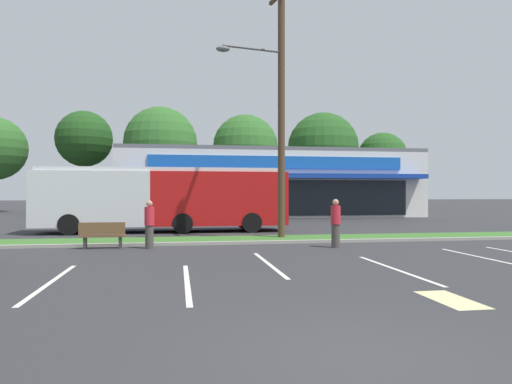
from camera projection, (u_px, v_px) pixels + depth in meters
ground_plane at (358, 358)px, 5.79m from camera, size 240.00×240.00×0.00m
grass_median at (231, 240)px, 19.61m from camera, size 56.00×2.20×0.12m
curb_lip at (234, 243)px, 18.40m from camera, size 56.00×0.24×0.12m
parking_stripe_0 at (51, 282)px, 10.67m from camera, size 0.12×4.80×0.01m
parking_stripe_1 at (187, 282)px, 10.68m from camera, size 0.12×4.80×0.01m
parking_stripe_2 at (269, 264)px, 13.34m from camera, size 0.12×4.80×0.01m
parking_stripe_3 at (395, 269)px, 12.45m from camera, size 0.12×4.80×0.01m
parking_stripe_4 at (486, 258)px, 14.52m from camera, size 0.12×4.80×0.01m
lot_arrow at (451, 299)px, 8.92m from camera, size 0.70×1.60×0.01m
storefront_building at (265, 184)px, 42.39m from camera, size 24.63×13.71×5.56m
tree_left at (84, 139)px, 49.40m from camera, size 5.81×5.81×10.49m
tree_mid_left at (160, 144)px, 47.21m from camera, size 7.27×7.27×10.51m
tree_mid at (245, 147)px, 50.24m from camera, size 6.86×6.86×10.23m
tree_mid_right at (323, 148)px, 54.50m from camera, size 8.14×8.14×11.16m
tree_right at (382, 157)px, 55.09m from camera, size 5.68×5.68×8.95m
utility_pole at (279, 101)px, 20.12m from camera, size 3.14×2.38×11.08m
city_bus at (164, 197)px, 24.18m from camera, size 12.49×2.68×3.25m
bus_stop_bench at (103, 235)px, 17.00m from camera, size 1.60×0.45×0.95m
car_2 at (115, 211)px, 30.32m from camera, size 4.45×1.87×1.61m
pedestrian_near_bench at (336, 223)px, 17.32m from camera, size 0.36×0.36×1.77m
pedestrian_by_pole at (149, 224)px, 16.99m from camera, size 0.35×0.35×1.73m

